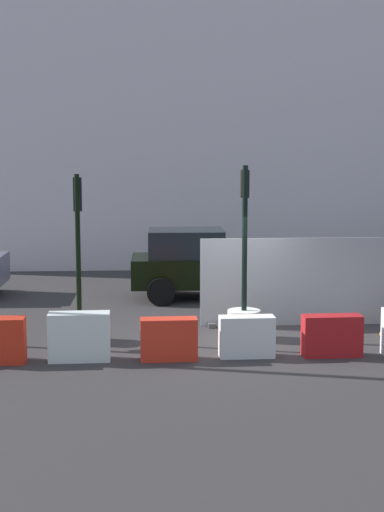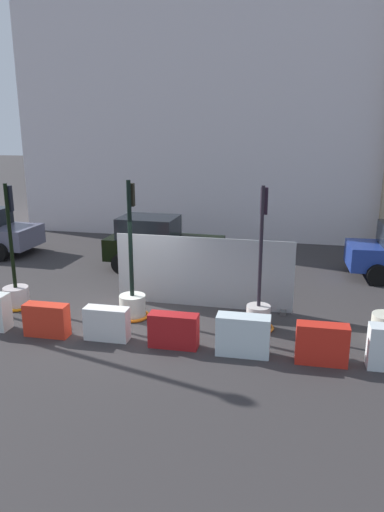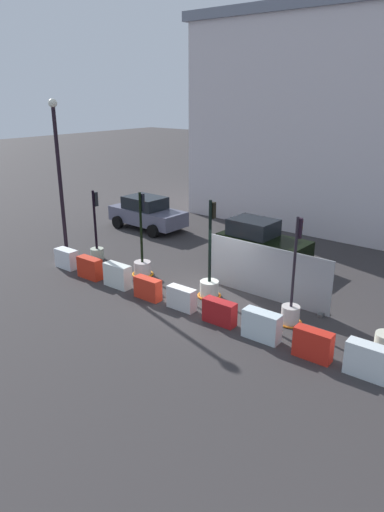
% 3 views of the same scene
% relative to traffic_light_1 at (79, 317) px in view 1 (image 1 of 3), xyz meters
% --- Properties ---
extents(ground_plane, '(120.00, 120.00, 0.00)m').
position_rel_traffic_light_1_xyz_m(ground_plane, '(3.25, -0.09, -0.50)').
color(ground_plane, '#343131').
extents(traffic_light_1, '(0.86, 0.86, 3.35)m').
position_rel_traffic_light_1_xyz_m(traffic_light_1, '(0.00, 0.00, 0.00)').
color(traffic_light_1, beige).
rests_on(traffic_light_1, ground_plane).
extents(traffic_light_2, '(0.85, 0.85, 3.52)m').
position_rel_traffic_light_1_xyz_m(traffic_light_2, '(3.32, 0.01, 0.05)').
color(traffic_light_2, silver).
rests_on(traffic_light_2, ground_plane).
extents(construction_barrier_2, '(1.12, 0.45, 0.89)m').
position_rel_traffic_light_1_xyz_m(construction_barrier_2, '(0.11, -1.43, -0.05)').
color(construction_barrier_2, silver).
rests_on(construction_barrier_2, ground_plane).
extents(construction_barrier_3, '(1.05, 0.39, 0.78)m').
position_rel_traffic_light_1_xyz_m(construction_barrier_3, '(1.74, -1.50, -0.11)').
color(construction_barrier_3, red).
rests_on(construction_barrier_3, ground_plane).
extents(construction_barrier_4, '(1.03, 0.39, 0.77)m').
position_rel_traffic_light_1_xyz_m(construction_barrier_4, '(3.19, -1.38, -0.11)').
color(construction_barrier_4, silver).
rests_on(construction_barrier_4, ground_plane).
extents(construction_barrier_5, '(1.11, 0.40, 0.78)m').
position_rel_traffic_light_1_xyz_m(construction_barrier_5, '(4.78, -1.42, -0.11)').
color(construction_barrier_5, '#AD181B').
rests_on(construction_barrier_5, ground_plane).
extents(car_black_sedan, '(3.93, 2.15, 1.79)m').
position_rel_traffic_light_1_xyz_m(car_black_sedan, '(2.79, 4.37, 0.39)').
color(car_black_sedan, black).
rests_on(car_black_sedan, ground_plane).
extents(building_main_facade, '(17.08, 8.29, 10.95)m').
position_rel_traffic_light_1_xyz_m(building_main_facade, '(3.17, 13.07, 5.00)').
color(building_main_facade, silver).
rests_on(building_main_facade, ground_plane).
extents(site_fence_panel, '(4.82, 0.50, 1.92)m').
position_rel_traffic_light_1_xyz_m(site_fence_panel, '(4.92, 1.17, 0.43)').
color(site_fence_panel, '#999EA3').
rests_on(site_fence_panel, ground_plane).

